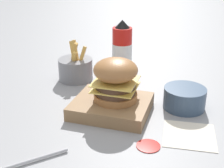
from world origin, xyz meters
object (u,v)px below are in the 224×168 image
Objects in this scene: burger at (116,79)px; fries_basket at (76,69)px; ketchup_bottle at (122,52)px; side_bowl at (185,97)px; spoon at (9,167)px; serving_board at (112,107)px.

burger is 0.27m from fries_basket.
ketchup_bottle is 1.43× the size of fries_basket.
side_bowl is 0.50m from spoon.
fries_basket is 0.49m from spoon.
burger reaches higher than side_bowl.
serving_board is 0.32m from spoon.
fries_basket is 1.20× the size of side_bowl.
serving_board is 0.27m from ketchup_bottle.
fries_basket is at bearing -128.72° from spoon.
ketchup_bottle is at bearing 25.79° from fries_basket.
spoon is (-0.13, -0.29, -0.01)m from serving_board.
fries_basket reaches higher than serving_board.
burger reaches higher than spoon.
serving_board is 1.45× the size of fries_basket.
serving_board is 1.75× the size of side_bowl.
side_bowl reaches higher than serving_board.
burger is 0.21m from side_bowl.
fries_basket is 1.01× the size of spoon.
serving_board reaches higher than spoon.
side_bowl is at bearing -175.43° from spoon.
ketchup_bottle is 1.72× the size of side_bowl.
side_bowl is (0.19, 0.09, 0.01)m from serving_board.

